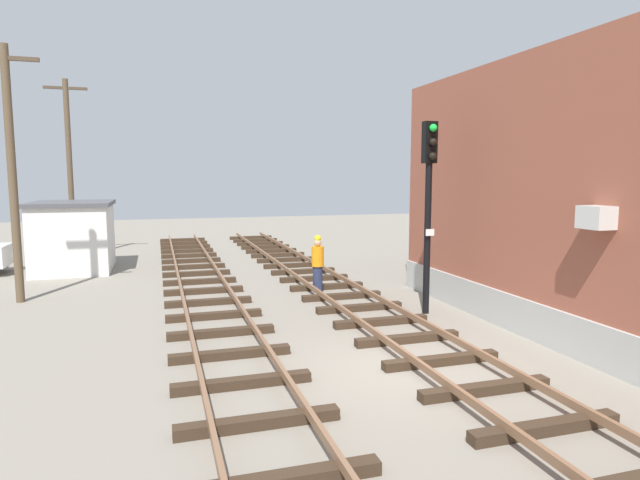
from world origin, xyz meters
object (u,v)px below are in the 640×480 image
Objects in this scene: control_hut at (73,236)px; utility_pole_near at (12,170)px; signal_mast at (429,194)px; track_worker_foreground at (318,264)px; utility_pole_far at (70,166)px.

utility_pole_near reaches higher than control_hut.
control_hut is 6.07m from utility_pole_near.
utility_pole_near is at bearing -98.19° from control_hut.
signal_mast is 4.70m from track_worker_foreground.
utility_pole_near reaches higher than signal_mast.
utility_pole_near reaches higher than track_worker_foreground.
control_hut is at bearing -82.06° from utility_pole_far.
utility_pole_near is 9.53m from track_worker_foreground.
track_worker_foreground is (8.95, -1.24, -3.01)m from utility_pole_near.
track_worker_foreground is at bearing -49.62° from utility_pole_far.
utility_pole_near is at bearing 156.65° from signal_mast.
utility_pole_far is (-10.71, 13.68, 0.95)m from signal_mast.
signal_mast is 1.37× the size of control_hut.
signal_mast is 14.57m from control_hut.
track_worker_foreground is (-2.06, 3.51, -2.34)m from signal_mast.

